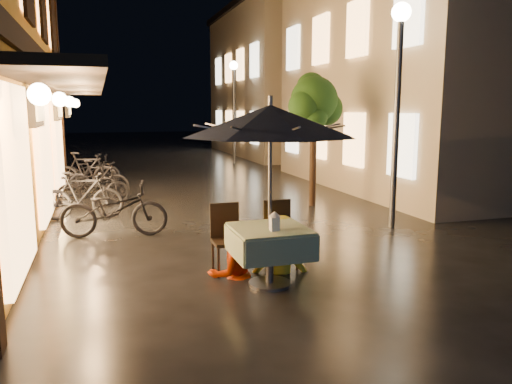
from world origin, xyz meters
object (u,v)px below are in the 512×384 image
object	(u,v)px
patio_umbrella	(270,121)
person_orange	(232,224)
person_yellow	(280,217)
table_lantern	(275,220)
streetlamp_near	(399,75)
bicycle_0	(114,210)
cafe_table	(270,242)

from	to	relation	value
patio_umbrella	person_orange	bearing A→B (deg)	125.02
person_yellow	table_lantern	bearing A→B (deg)	78.81
patio_umbrella	table_lantern	size ratio (longest dim) A/B	9.84
streetlamp_near	bicycle_0	size ratio (longest dim) A/B	2.23
streetlamp_near	bicycle_0	xyz separation A→B (m)	(-5.22, 0.85, -2.42)
table_lantern	person_yellow	world-z (taller)	person_yellow
table_lantern	person_yellow	bearing A→B (deg)	64.89
cafe_table	person_yellow	size ratio (longest dim) A/B	0.63
person_orange	person_yellow	distance (m)	0.70
person_yellow	cafe_table	bearing A→B (deg)	71.67
patio_umbrella	person_yellow	bearing A→B (deg)	57.75
person_orange	bicycle_0	bearing A→B (deg)	-74.22
patio_umbrella	bicycle_0	world-z (taller)	patio_umbrella
person_yellow	person_orange	bearing A→B (deg)	12.85
person_orange	person_yellow	bearing A→B (deg)	165.79
cafe_table	person_orange	xyz separation A→B (m)	(-0.37, 0.53, 0.15)
streetlamp_near	bicycle_0	world-z (taller)	streetlamp_near
patio_umbrella	bicycle_0	bearing A→B (deg)	119.98
streetlamp_near	patio_umbrella	world-z (taller)	streetlamp_near
table_lantern	streetlamp_near	bearing A→B (deg)	37.26
bicycle_0	person_orange	bearing A→B (deg)	-143.30
streetlamp_near	person_orange	xyz separation A→B (m)	(-3.73, -1.84, -2.18)
patio_umbrella	table_lantern	world-z (taller)	patio_umbrella
table_lantern	person_yellow	distance (m)	0.78
streetlamp_near	table_lantern	bearing A→B (deg)	-142.74
patio_umbrella	cafe_table	bearing A→B (deg)	-116.57
streetlamp_near	bicycle_0	bearing A→B (deg)	170.71
cafe_table	patio_umbrella	size ratio (longest dim) A/B	0.40
streetlamp_near	patio_umbrella	distance (m)	4.19
cafe_table	bicycle_0	xyz separation A→B (m)	(-1.86, 3.23, -0.09)
table_lantern	person_yellow	size ratio (longest dim) A/B	0.16
person_yellow	bicycle_0	size ratio (longest dim) A/B	0.83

